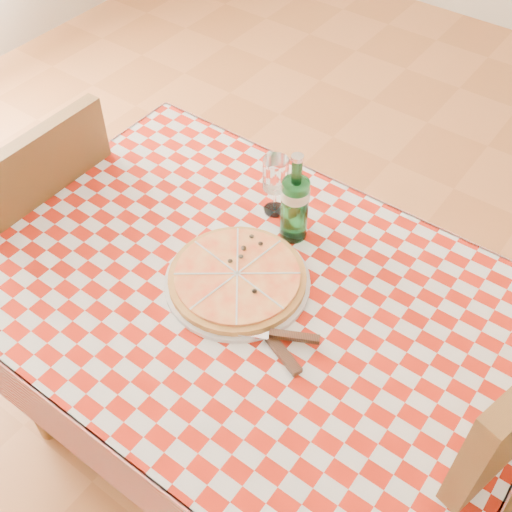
{
  "coord_description": "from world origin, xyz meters",
  "views": [
    {
      "loc": [
        0.56,
        -0.72,
        1.89
      ],
      "look_at": [
        -0.02,
        0.06,
        0.82
      ],
      "focal_mm": 45.0,
      "sensor_mm": 36.0,
      "label": 1
    }
  ],
  "objects": [
    {
      "name": "cutlery",
      "position": [
        0.11,
        -0.07,
        0.77
      ],
      "size": [
        0.3,
        0.26,
        0.03
      ],
      "primitive_type": null,
      "rotation": [
        0.0,
        0.0,
        0.12
      ],
      "color": "silver",
      "rests_on": "tablecloth"
    },
    {
      "name": "water_bottle",
      "position": [
        -0.02,
        0.22,
        0.88
      ],
      "size": [
        0.08,
        0.08,
        0.24
      ],
      "primitive_type": null,
      "rotation": [
        0.0,
        0.0,
        -0.13
      ],
      "color": "#19672C",
      "rests_on": "tablecloth"
    },
    {
      "name": "tablecloth",
      "position": [
        0.0,
        0.0,
        0.75
      ],
      "size": [
        1.3,
        0.9,
        0.01
      ],
      "primitive_type": "cube",
      "color": "#9E1709",
      "rests_on": "dining_table"
    },
    {
      "name": "wine_glass",
      "position": [
        -0.11,
        0.26,
        0.84
      ],
      "size": [
        0.08,
        0.08,
        0.16
      ],
      "primitive_type": null,
      "rotation": [
        0.0,
        0.0,
        0.24
      ],
      "color": "white",
      "rests_on": "tablecloth"
    },
    {
      "name": "chair_far",
      "position": [
        -0.73,
        -0.04,
        0.54
      ],
      "size": [
        0.43,
        0.43,
        0.94
      ],
      "rotation": [
        0.0,
        0.0,
        3.15
      ],
      "color": "brown",
      "rests_on": "ground"
    },
    {
      "name": "pizza_plate",
      "position": [
        -0.04,
        0.01,
        0.78
      ],
      "size": [
        0.38,
        0.38,
        0.04
      ],
      "primitive_type": null,
      "rotation": [
        0.0,
        0.0,
        -0.14
      ],
      "color": "#B97F3D",
      "rests_on": "tablecloth"
    },
    {
      "name": "dining_table",
      "position": [
        0.0,
        0.0,
        0.66
      ],
      "size": [
        1.2,
        0.8,
        0.75
      ],
      "color": "brown",
      "rests_on": "ground"
    }
  ]
}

